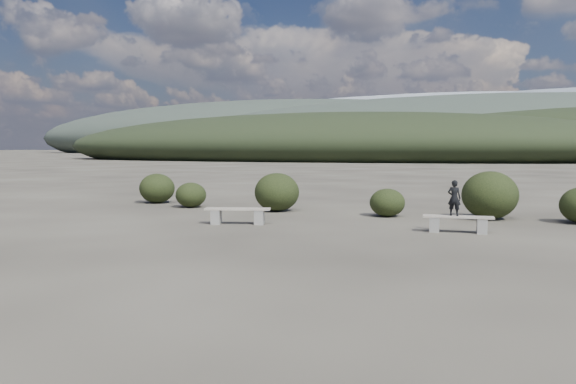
% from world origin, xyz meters
% --- Properties ---
extents(ground, '(1200.00, 1200.00, 0.00)m').
position_xyz_m(ground, '(0.00, 0.00, 0.00)').
color(ground, '#302C25').
rests_on(ground, ground).
extents(bench_left, '(1.92, 0.91, 0.47)m').
position_xyz_m(bench_left, '(-1.79, 4.96, 0.29)').
color(bench_left, gray).
rests_on(bench_left, ground).
extents(bench_right, '(1.80, 0.52, 0.44)m').
position_xyz_m(bench_right, '(4.29, 5.47, 0.27)').
color(bench_right, gray).
rests_on(bench_right, ground).
extents(seated_person, '(0.37, 0.28, 0.93)m').
position_xyz_m(seated_person, '(4.18, 5.46, 0.91)').
color(seated_person, black).
rests_on(seated_person, bench_right).
extents(shrub_a, '(1.13, 1.13, 0.93)m').
position_xyz_m(shrub_a, '(-5.42, 8.57, 0.46)').
color(shrub_a, black).
rests_on(shrub_a, ground).
extents(shrub_b, '(1.56, 1.56, 1.34)m').
position_xyz_m(shrub_b, '(-1.97, 8.50, 0.67)').
color(shrub_b, black).
rests_on(shrub_b, ground).
extents(shrub_c, '(1.13, 1.13, 0.90)m').
position_xyz_m(shrub_c, '(1.93, 8.31, 0.45)').
color(shrub_c, black).
rests_on(shrub_c, ground).
extents(shrub_d, '(1.70, 1.70, 1.49)m').
position_xyz_m(shrub_d, '(5.01, 8.78, 0.74)').
color(shrub_d, black).
rests_on(shrub_d, ground).
extents(shrub_f, '(1.40, 1.40, 1.18)m').
position_xyz_m(shrub_f, '(-7.55, 9.57, 0.59)').
color(shrub_f, black).
rests_on(shrub_f, ground).
extents(mountain_ridges, '(500.00, 400.00, 56.00)m').
position_xyz_m(mountain_ridges, '(-7.48, 339.06, 10.84)').
color(mountain_ridges, black).
rests_on(mountain_ridges, ground).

